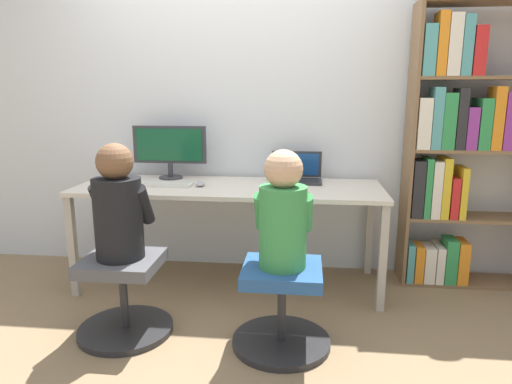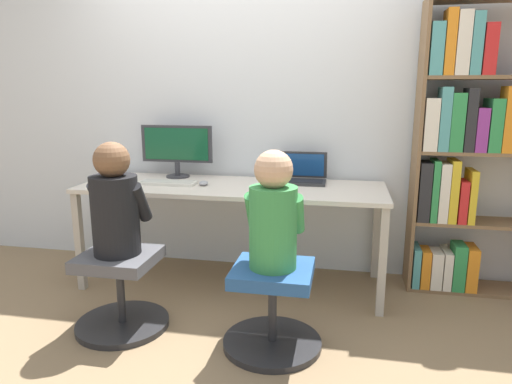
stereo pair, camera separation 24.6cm
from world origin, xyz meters
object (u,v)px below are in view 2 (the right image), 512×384
object	(u,v)px
office_chair_right	(272,307)
person_at_laptop	(273,215)
desktop_monitor	(177,148)
office_chair_left	(121,290)
laptop	(301,176)
keyboard	(168,183)
person_at_monitor	(115,204)
bookshelf	(468,154)

from	to	relation	value
office_chair_right	person_at_laptop	size ratio (longest dim) A/B	0.87
desktop_monitor	office_chair_left	world-z (taller)	desktop_monitor
person_at_laptop	laptop	bearing A→B (deg)	87.33
desktop_monitor	person_at_laptop	world-z (taller)	desktop_monitor
person_at_laptop	office_chair_right	bearing A→B (deg)	-90.00
office_chair_right	person_at_laptop	xyz separation A→B (m)	(-0.00, 0.00, 0.53)
keyboard	person_at_laptop	distance (m)	1.16
person_at_monitor	bookshelf	distance (m)	2.32
laptop	bookshelf	distance (m)	1.15
laptop	bookshelf	world-z (taller)	bookshelf
keyboard	office_chair_left	xyz separation A→B (m)	(-0.04, -0.71, -0.52)
keyboard	person_at_laptop	world-z (taller)	person_at_laptop
bookshelf	person_at_laptop	bearing A→B (deg)	-140.06
keyboard	bookshelf	distance (m)	2.10
keyboard	bookshelf	world-z (taller)	bookshelf
desktop_monitor	laptop	bearing A→B (deg)	-1.54
laptop	bookshelf	xyz separation A→B (m)	(1.13, -0.02, 0.20)
office_chair_left	office_chair_right	distance (m)	0.93
keyboard	person_at_monitor	bearing A→B (deg)	-93.21
keyboard	bookshelf	bearing A→B (deg)	6.69
desktop_monitor	person_at_laptop	xyz separation A→B (m)	(0.92, -1.03, -0.21)
office_chair_left	office_chair_right	size ratio (longest dim) A/B	1.00
person_at_monitor	person_at_laptop	bearing A→B (deg)	-2.31
person_at_monitor	person_at_laptop	size ratio (longest dim) A/B	1.03
office_chair_right	person_at_laptop	distance (m)	0.53
laptop	keyboard	distance (m)	0.97
office_chair_left	desktop_monitor	bearing A→B (deg)	89.55
bookshelf	office_chair_left	bearing A→B (deg)	-155.65
office_chair_left	person_at_laptop	distance (m)	1.07
laptop	office_chair_right	size ratio (longest dim) A/B	0.67
desktop_monitor	keyboard	bearing A→B (deg)	-83.60
laptop	office_chair_left	size ratio (longest dim) A/B	0.67
laptop	person_at_monitor	bearing A→B (deg)	-135.30
person_at_monitor	bookshelf	xyz separation A→B (m)	(2.11, 0.95, 0.22)
person_at_monitor	keyboard	bearing A→B (deg)	86.79
office_chair_right	desktop_monitor	bearing A→B (deg)	131.72
office_chair_left	person_at_monitor	size ratio (longest dim) A/B	0.85
desktop_monitor	keyboard	size ratio (longest dim) A/B	1.39
keyboard	person_at_laptop	size ratio (longest dim) A/B	0.64
keyboard	person_at_laptop	bearing A→B (deg)	-39.95
office_chair_right	person_at_monitor	size ratio (longest dim) A/B	0.85
office_chair_left	bookshelf	distance (m)	2.43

